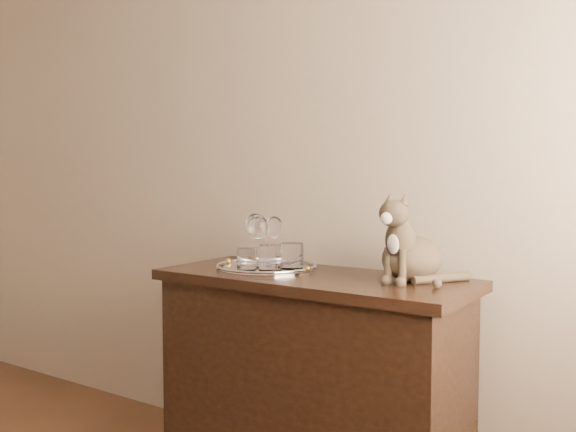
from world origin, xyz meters
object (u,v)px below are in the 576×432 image
tumbler_c (292,256)px  cat (412,237)px  tumbler_b (247,259)px  wine_glass_a (255,238)px  wine_glass_b (274,240)px  wine_glass_d (258,241)px  tray (266,268)px  sideboard (313,385)px  tumbler_a (270,258)px

tumbler_c → cat: size_ratio=0.32×
tumbler_b → wine_glass_a: bearing=118.3°
wine_glass_b → wine_glass_d: wine_glass_d is taller
tray → wine_glass_a: size_ratio=1.94×
wine_glass_d → wine_glass_a: bearing=133.4°
tumbler_b → cat: bearing=17.0°
wine_glass_b → sideboard: bearing=-22.6°
sideboard → tumbler_c: (-0.12, 0.04, 0.48)m
tumbler_b → sideboard: bearing=21.0°
tumbler_a → tumbler_b: size_ratio=1.16×
sideboard → wine_glass_a: size_ratio=5.81×
tumbler_a → wine_glass_a: bearing=141.8°
sideboard → tumbler_b: size_ratio=14.01×
wine_glass_b → tumbler_a: bearing=-59.0°
tumbler_a → wine_glass_d: bearing=151.5°
wine_glass_d → tumbler_c: size_ratio=2.08×
wine_glass_d → tumbler_b: (0.01, -0.09, -0.06)m
sideboard → wine_glass_a: (-0.34, 0.09, 0.54)m
wine_glass_b → wine_glass_d: 0.11m
wine_glass_d → tumbler_a: bearing=-28.5°
tumbler_b → tumbler_c: (0.12, 0.13, 0.01)m
sideboard → tumbler_b: (-0.24, -0.09, 0.48)m
tumbler_c → cat: 0.49m
wine_glass_b → tumbler_a: wine_glass_b is taller
tumbler_a → tumbler_b: 0.09m
tray → cat: bearing=7.1°
wine_glass_a → wine_glass_b: (0.09, 0.02, -0.00)m
wine_glass_d → wine_glass_b: bearing=90.5°
wine_glass_b → tumbler_a: (0.10, -0.16, -0.05)m
tumbler_a → cat: 0.55m
wine_glass_a → tumbler_a: bearing=-38.2°
wine_glass_d → sideboard: bearing=0.2°
tray → tumbler_b: tumbler_b is taller
wine_glass_d → tumbler_a: wine_glass_d is taller
tray → wine_glass_d: (-0.03, -0.02, 0.11)m
tumbler_b → cat: 0.64m
sideboard → tray: size_ratio=3.00×
tray → cat: size_ratio=1.27×
wine_glass_a → wine_glass_d: (0.09, -0.09, 0.00)m
wine_glass_b → wine_glass_d: size_ratio=0.95×
tray → tumbler_b: 0.12m
sideboard → tumbler_c: size_ratio=11.97×
tumbler_a → tumbler_c: (0.04, 0.09, 0.00)m
cat → sideboard: bearing=-157.6°
sideboard → wine_glass_b: bearing=157.4°
tray → wine_glass_b: (-0.03, 0.09, 0.10)m
tumbler_a → tumbler_b: bearing=-153.7°
tumbler_b → tumbler_c: size_ratio=0.85×
tray → tumbler_b: bearing=-96.8°
wine_glass_b → tumbler_c: wine_glass_b is taller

